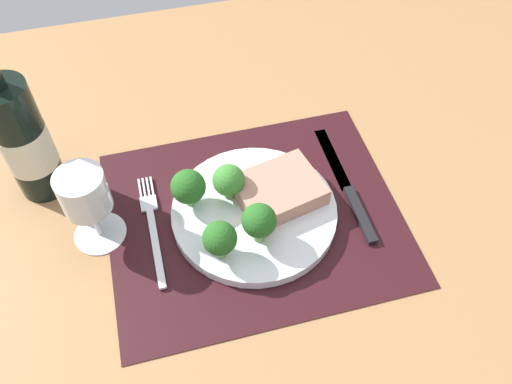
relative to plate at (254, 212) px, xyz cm
name	(u,v)px	position (x,y,z in cm)	size (l,w,h in cm)	color
ground_plane	(254,223)	(0.00, 0.00, -2.60)	(140.00, 110.00, 3.00)	#996D42
placemat	(254,216)	(0.00, 0.00, -0.95)	(41.62, 34.66, 0.30)	black
plate	(254,212)	(0.00, 0.00, 0.00)	(23.62, 23.62, 1.60)	silver
steak	(279,190)	(3.97, 1.32, 2.24)	(11.57, 9.16, 2.87)	tan
broccoli_back_left	(220,239)	(-6.12, -6.21, 4.72)	(4.54, 4.54, 6.30)	#5B8942
broccoli_center	(188,187)	(-8.52, 3.35, 4.43)	(4.91, 4.91, 6.15)	#6B994C
broccoli_front_edge	(259,221)	(-0.60, -4.92, 4.83)	(4.67, 4.67, 6.51)	#6B994C
broccoli_near_steak	(229,181)	(-2.85, 3.18, 4.27)	(4.58, 4.58, 5.86)	#5B8942
fork	(153,228)	(-14.45, 1.42, -0.55)	(2.40, 19.20, 0.50)	silver
knife	(349,191)	(14.73, 0.53, -0.50)	(1.80, 23.00, 0.80)	black
wine_bottle	(23,139)	(-29.08, 13.61, 8.96)	(7.00, 7.00, 29.38)	black
wine_glass	(85,197)	(-21.75, 2.59, 7.53)	(7.30, 7.30, 12.60)	silver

